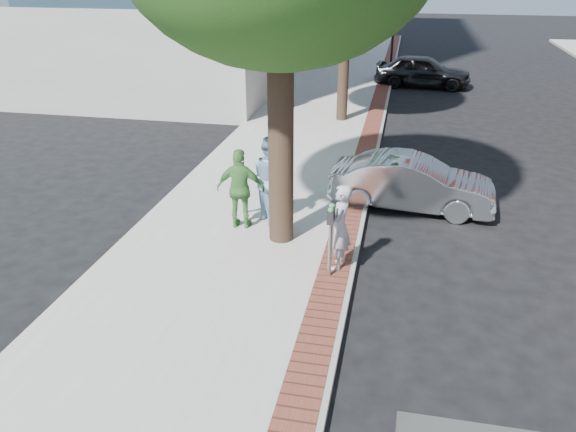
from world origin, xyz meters
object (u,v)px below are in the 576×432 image
(person_officer, at_px, (271,179))
(sedan_silver, at_px, (412,183))
(bg_car, at_px, (423,71))
(person_gray, at_px, (340,227))
(person_green, at_px, (241,189))
(parking_meter, at_px, (331,226))

(person_officer, relative_size, sedan_silver, 0.50)
(person_officer, bearing_deg, bg_car, -51.24)
(bg_car, bearing_deg, person_officer, 172.97)
(person_gray, distance_m, sedan_silver, 3.84)
(person_green, bearing_deg, person_gray, 146.39)
(person_gray, distance_m, person_officer, 2.61)
(bg_car, bearing_deg, person_green, 171.47)
(person_green, xyz_separation_m, sedan_silver, (3.72, 2.20, -0.41))
(parking_meter, distance_m, sedan_silver, 4.26)
(sedan_silver, xyz_separation_m, bg_car, (0.39, 14.83, 0.11))
(person_green, distance_m, bg_car, 17.52)
(person_gray, xyz_separation_m, person_officer, (-1.79, 1.89, 0.14))
(person_officer, bearing_deg, sedan_silver, -101.03)
(parking_meter, distance_m, bg_car, 18.89)
(sedan_silver, bearing_deg, person_green, 126.14)
(parking_meter, bearing_deg, bg_car, 84.30)
(person_gray, distance_m, person_green, 2.74)
(parking_meter, distance_m, person_officer, 2.82)
(sedan_silver, bearing_deg, person_officer, 123.70)
(person_gray, bearing_deg, bg_car, -178.91)
(person_gray, bearing_deg, person_green, -113.72)
(person_gray, distance_m, bg_car, 18.49)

